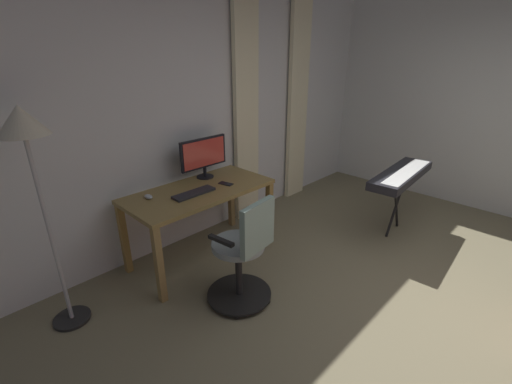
{
  "coord_description": "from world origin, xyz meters",
  "views": [
    {
      "loc": [
        2.51,
        0.31,
        2.02
      ],
      "look_at": [
        0.49,
        -1.66,
        0.85
      ],
      "focal_mm": 24.19,
      "sensor_mm": 36.0,
      "label": 1
    }
  ],
  "objects": [
    {
      "name": "computer_monitor",
      "position": [
        0.42,
        -2.49,
        1.01
      ],
      "size": [
        0.56,
        0.18,
        0.42
      ],
      "color": "black",
      "rests_on": "desk"
    },
    {
      "name": "curtain_right_panel",
      "position": [
        -0.35,
        -2.64,
        1.34
      ],
      "size": [
        0.36,
        0.06,
        2.69
      ],
      "primitive_type": "cube",
      "color": "beige",
      "rests_on": "ground"
    },
    {
      "name": "computer_keyboard",
      "position": [
        0.78,
        -2.19,
        0.77
      ],
      "size": [
        0.42,
        0.13,
        0.02
      ],
      "primitive_type": "cube",
      "color": "#232328",
      "rests_on": "desk"
    },
    {
      "name": "office_chair",
      "position": [
        0.86,
        -1.44,
        0.46
      ],
      "size": [
        0.56,
        0.56,
        0.96
      ],
      "rotation": [
        0.0,
        0.0,
        3.27
      ],
      "color": "black",
      "rests_on": "ground"
    },
    {
      "name": "back_room_partition",
      "position": [
        0.0,
        -2.75,
        1.44
      ],
      "size": [
        5.43,
        0.1,
        2.89
      ],
      "primitive_type": "cube",
      "color": "silver",
      "rests_on": "ground"
    },
    {
      "name": "floor_lamp",
      "position": [
        1.99,
        -2.27,
        1.42
      ],
      "size": [
        0.32,
        0.32,
        1.7
      ],
      "color": "black",
      "rests_on": "ground"
    },
    {
      "name": "desk",
      "position": [
        0.67,
        -2.26,
        0.66
      ],
      "size": [
        1.44,
        0.7,
        0.76
      ],
      "color": "olive",
      "rests_on": "ground"
    },
    {
      "name": "computer_mouse",
      "position": [
        1.13,
        -2.4,
        0.78
      ],
      "size": [
        0.06,
        0.1,
        0.04
      ],
      "primitive_type": "ellipsoid",
      "color": "#B7BCC1",
      "rests_on": "desk"
    },
    {
      "name": "piano_keyboard",
      "position": [
        -1.23,
        -1.06,
        0.71
      ],
      "size": [
        1.2,
        0.4,
        0.77
      ],
      "rotation": [
        0.0,
        0.0,
        0.07
      ],
      "color": "black",
      "rests_on": "ground"
    },
    {
      "name": "cell_phone_face_up",
      "position": [
        0.4,
        -2.17,
        0.76
      ],
      "size": [
        0.1,
        0.16,
        0.01
      ],
      "primitive_type": "cube",
      "rotation": [
        0.0,
        0.0,
        0.24
      ],
      "color": "black",
      "rests_on": "desk"
    },
    {
      "name": "ground_plane",
      "position": [
        0.0,
        0.0,
        0.0
      ],
      "size": [
        7.16,
        7.16,
        0.0
      ],
      "primitive_type": "plane",
      "color": "#756C50"
    },
    {
      "name": "curtain_left_panel",
      "position": [
        -1.34,
        -2.64,
        1.34
      ],
      "size": [
        0.36,
        0.06,
        2.69
      ],
      "primitive_type": "cube",
      "color": "beige",
      "rests_on": "ground"
    }
  ]
}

